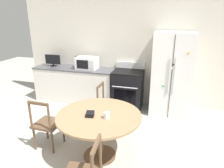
{
  "coord_description": "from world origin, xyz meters",
  "views": [
    {
      "loc": [
        1.12,
        -2.23,
        2.14
      ],
      "look_at": [
        0.16,
        1.15,
        0.95
      ],
      "focal_mm": 32.0,
      "sensor_mm": 36.0,
      "label": 1
    }
  ],
  "objects": [
    {
      "name": "candle_glass",
      "position": [
        0.34,
        0.22,
        0.78
      ],
      "size": [
        0.09,
        0.09,
        0.09
      ],
      "color": "silver",
      "rests_on": "dining_table"
    },
    {
      "name": "refrigerator",
      "position": [
        1.22,
        2.24,
        0.92
      ],
      "size": [
        0.84,
        0.72,
        1.85
      ],
      "color": "white",
      "rests_on": "ground_plane"
    },
    {
      "name": "ground_plane",
      "position": [
        0.0,
        0.0,
        0.0
      ],
      "size": [
        14.0,
        14.0,
        0.0
      ],
      "primitive_type": "plane",
      "color": "#B2ADA3"
    },
    {
      "name": "dining_chair_left",
      "position": [
        -0.73,
        0.3,
        0.43
      ],
      "size": [
        0.43,
        0.43,
        0.9
      ],
      "rotation": [
        0.0,
        0.0,
        6.25
      ],
      "color": "brown",
      "rests_on": "ground_plane"
    },
    {
      "name": "oven_range",
      "position": [
        0.24,
        2.26,
        0.47
      ],
      "size": [
        0.71,
        0.68,
        1.08
      ],
      "color": "black",
      "rests_on": "ground_plane"
    },
    {
      "name": "dining_table",
      "position": [
        0.19,
        0.31,
        0.61
      ],
      "size": [
        1.29,
        1.29,
        0.74
      ],
      "color": "#997551",
      "rests_on": "ground_plane"
    },
    {
      "name": "countertop_tv",
      "position": [
        -1.78,
        2.3,
        1.06
      ],
      "size": [
        0.41,
        0.16,
        0.3
      ],
      "color": "black",
      "rests_on": "kitchen_counter"
    },
    {
      "name": "counter_bottle",
      "position": [
        -1.16,
        2.38,
        1.01
      ],
      "size": [
        0.08,
        0.08,
        0.28
      ],
      "color": "#2D6B38",
      "rests_on": "kitchen_counter"
    },
    {
      "name": "back_wall",
      "position": [
        0.0,
        2.65,
        1.3
      ],
      "size": [
        5.2,
        0.1,
        2.6
      ],
      "color": "silver",
      "rests_on": "ground_plane"
    },
    {
      "name": "microwave",
      "position": [
        -0.81,
        2.28,
        1.05
      ],
      "size": [
        0.51,
        0.37,
        0.3
      ],
      "color": "white",
      "rests_on": "kitchen_counter"
    },
    {
      "name": "kitchen_counter",
      "position": [
        -1.17,
        2.29,
        0.45
      ],
      "size": [
        2.09,
        0.64,
        0.9
      ],
      "color": "silver",
      "rests_on": "ground_plane"
    },
    {
      "name": "wallet",
      "position": [
        0.08,
        0.22,
        0.77
      ],
      "size": [
        0.14,
        0.15,
        0.07
      ],
      "color": "black",
      "rests_on": "dining_table"
    },
    {
      "name": "dining_chair_far",
      "position": [
        0.06,
        1.22,
        0.43
      ],
      "size": [
        0.42,
        0.42,
        0.9
      ],
      "rotation": [
        0.0,
        0.0,
        4.71
      ],
      "color": "brown",
      "rests_on": "ground_plane"
    }
  ]
}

